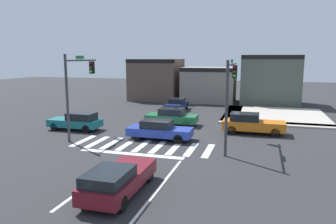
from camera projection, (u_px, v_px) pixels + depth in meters
ground_plane at (162, 131)px, 26.21m from camera, size 120.00×120.00×0.00m
crosswalk_near at (142, 145)px, 21.95m from camera, size 9.48×3.19×0.01m
lane_markings at (113, 186)px, 15.07m from camera, size 6.80×18.75×0.01m
bike_detector_marking at (145, 166)px, 17.77m from camera, size 1.09×1.09×0.01m
curb_corner_northeast at (269, 116)px, 32.79m from camera, size 10.00×10.60×0.15m
storefront_row at (213, 81)px, 43.33m from camera, size 22.22×6.30×6.20m
traffic_signal_southeast at (231, 85)px, 21.12m from camera, size 0.32×6.01×5.78m
traffic_signal_southwest at (78, 81)px, 23.66m from camera, size 0.32×4.29×6.15m
car_green at (172, 117)px, 28.51m from camera, size 4.47×1.85×1.50m
car_teal at (77, 121)px, 26.56m from camera, size 4.30×1.71×1.45m
car_orange at (251, 123)px, 25.34m from camera, size 4.74×1.80×1.58m
car_maroon at (118, 179)px, 13.95m from camera, size 1.81×4.73×1.40m
car_blue at (159, 130)px, 23.46m from camera, size 4.66×1.80×1.43m
car_navy at (177, 105)px, 36.20m from camera, size 1.77×4.44×1.38m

